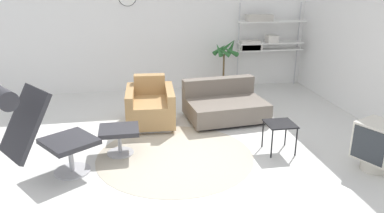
{
  "coord_description": "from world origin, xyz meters",
  "views": [
    {
      "loc": [
        -0.52,
        -4.59,
        2.28
      ],
      "look_at": [
        0.34,
        0.31,
        0.55
      ],
      "focal_mm": 35.0,
      "sensor_mm": 36.0,
      "label": 1
    }
  ],
  "objects_px": {
    "ottoman": "(119,134)",
    "crt_television": "(378,145)",
    "armchair_red": "(150,107)",
    "shelf_unit": "(261,37)",
    "lounge_chair": "(35,125)",
    "couch_low": "(224,106)",
    "side_table": "(280,127)",
    "potted_plant": "(224,67)"
  },
  "relations": [
    {
      "from": "ottoman",
      "to": "crt_television",
      "type": "xyz_separation_m",
      "value": [
        3.12,
        -1.0,
        0.05
      ]
    },
    {
      "from": "armchair_red",
      "to": "shelf_unit",
      "type": "distance_m",
      "value": 3.11
    },
    {
      "from": "lounge_chair",
      "to": "ottoman",
      "type": "xyz_separation_m",
      "value": [
        0.88,
        0.63,
        -0.45
      ]
    },
    {
      "from": "ottoman",
      "to": "couch_low",
      "type": "height_order",
      "value": "couch_low"
    },
    {
      "from": "couch_low",
      "to": "side_table",
      "type": "relative_size",
      "value": 3.25
    },
    {
      "from": "lounge_chair",
      "to": "armchair_red",
      "type": "height_order",
      "value": "lounge_chair"
    },
    {
      "from": "armchair_red",
      "to": "side_table",
      "type": "relative_size",
      "value": 2.29
    },
    {
      "from": "ottoman",
      "to": "shelf_unit",
      "type": "distance_m",
      "value": 4.11
    },
    {
      "from": "lounge_chair",
      "to": "side_table",
      "type": "bearing_deg",
      "value": 60.68
    },
    {
      "from": "crt_television",
      "to": "potted_plant",
      "type": "xyz_separation_m",
      "value": [
        -0.99,
        3.61,
        0.18
      ]
    },
    {
      "from": "lounge_chair",
      "to": "shelf_unit",
      "type": "xyz_separation_m",
      "value": [
        3.82,
        3.39,
        0.35
      ]
    },
    {
      "from": "ottoman",
      "to": "potted_plant",
      "type": "bearing_deg",
      "value": 50.75
    },
    {
      "from": "ottoman",
      "to": "side_table",
      "type": "relative_size",
      "value": 1.26
    },
    {
      "from": "ottoman",
      "to": "lounge_chair",
      "type": "bearing_deg",
      "value": -144.63
    },
    {
      "from": "ottoman",
      "to": "shelf_unit",
      "type": "relative_size",
      "value": 0.29
    },
    {
      "from": "armchair_red",
      "to": "crt_television",
      "type": "relative_size",
      "value": 1.54
    },
    {
      "from": "shelf_unit",
      "to": "armchair_red",
      "type": "bearing_deg",
      "value": -144.6
    },
    {
      "from": "lounge_chair",
      "to": "shelf_unit",
      "type": "bearing_deg",
      "value": 96.22
    },
    {
      "from": "armchair_red",
      "to": "shelf_unit",
      "type": "height_order",
      "value": "shelf_unit"
    },
    {
      "from": "couch_low",
      "to": "ottoman",
      "type": "bearing_deg",
      "value": 25.59
    },
    {
      "from": "armchair_red",
      "to": "shelf_unit",
      "type": "bearing_deg",
      "value": -141.42
    },
    {
      "from": "couch_low",
      "to": "crt_television",
      "type": "relative_size",
      "value": 2.18
    },
    {
      "from": "couch_low",
      "to": "armchair_red",
      "type": "bearing_deg",
      "value": -4.28
    },
    {
      "from": "ottoman",
      "to": "couch_low",
      "type": "bearing_deg",
      "value": 31.45
    },
    {
      "from": "lounge_chair",
      "to": "couch_low",
      "type": "height_order",
      "value": "lounge_chair"
    },
    {
      "from": "ottoman",
      "to": "side_table",
      "type": "height_order",
      "value": "side_table"
    },
    {
      "from": "lounge_chair",
      "to": "side_table",
      "type": "relative_size",
      "value": 2.96
    },
    {
      "from": "couch_low",
      "to": "side_table",
      "type": "distance_m",
      "value": 1.43
    },
    {
      "from": "side_table",
      "to": "potted_plant",
      "type": "height_order",
      "value": "potted_plant"
    },
    {
      "from": "armchair_red",
      "to": "potted_plant",
      "type": "relative_size",
      "value": 0.84
    },
    {
      "from": "ottoman",
      "to": "couch_low",
      "type": "relative_size",
      "value": 0.39
    },
    {
      "from": "ottoman",
      "to": "crt_television",
      "type": "distance_m",
      "value": 3.27
    },
    {
      "from": "shelf_unit",
      "to": "lounge_chair",
      "type": "bearing_deg",
      "value": -138.42
    },
    {
      "from": "lounge_chair",
      "to": "armchair_red",
      "type": "bearing_deg",
      "value": 104.89
    },
    {
      "from": "armchair_red",
      "to": "couch_low",
      "type": "xyz_separation_m",
      "value": [
        1.24,
        0.03,
        -0.06
      ]
    },
    {
      "from": "armchair_red",
      "to": "side_table",
      "type": "height_order",
      "value": "armchair_red"
    },
    {
      "from": "ottoman",
      "to": "shelf_unit",
      "type": "xyz_separation_m",
      "value": [
        2.94,
        2.76,
        0.8
      ]
    },
    {
      "from": "armchair_red",
      "to": "couch_low",
      "type": "relative_size",
      "value": 0.7
    },
    {
      "from": "ottoman",
      "to": "shelf_unit",
      "type": "height_order",
      "value": "shelf_unit"
    },
    {
      "from": "lounge_chair",
      "to": "shelf_unit",
      "type": "distance_m",
      "value": 5.12
    },
    {
      "from": "armchair_red",
      "to": "potted_plant",
      "type": "xyz_separation_m",
      "value": [
        1.64,
        1.58,
        0.24
      ]
    },
    {
      "from": "side_table",
      "to": "ottoman",
      "type": "bearing_deg",
      "value": 171.85
    }
  ]
}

